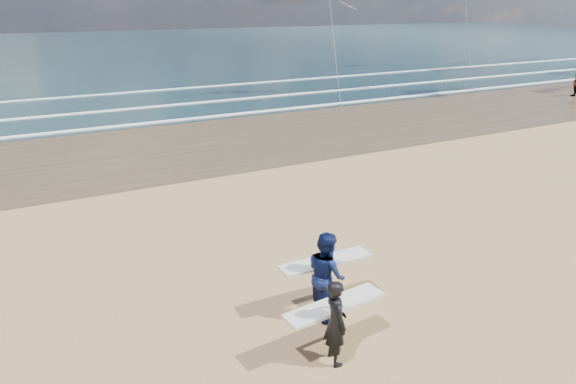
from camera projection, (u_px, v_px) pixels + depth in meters
wet_sand_strip at (443, 110)px, 33.15m from camera, size 220.00×12.00×0.01m
ocean at (191, 47)px, 78.07m from camera, size 220.00×100.00×0.02m
foam_breakers at (355, 87)px, 41.54m from camera, size 220.00×11.70×0.05m
surfer_near at (335, 320)px, 9.85m from camera, size 2.24×1.07×1.78m
surfer_far at (326, 274)px, 11.29m from camera, size 2.21×1.15×2.01m
beachgoer_1 at (576, 84)px, 37.69m from camera, size 1.10×0.78×1.73m
kite_1 at (331, 13)px, 35.05m from camera, size 6.29×4.79×10.29m
kite_5 at (465, 0)px, 50.38m from camera, size 5.41×4.69×12.39m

